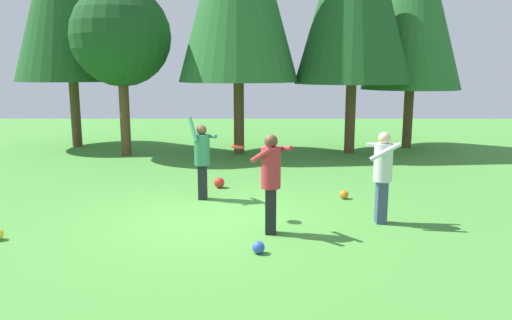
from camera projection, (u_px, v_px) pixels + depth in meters
ground_plane at (216, 220)px, 9.23m from camera, size 40.00×40.00×0.00m
person_thrower at (204, 155)px, 10.57m from camera, size 0.66×0.65×1.82m
person_catcher at (273, 175)px, 8.28m from camera, size 0.73×0.76×1.75m
person_bystander at (385, 170)px, 8.86m from camera, size 0.62×0.54×1.71m
frisbee at (240, 147)px, 9.10m from camera, size 0.33×0.32×0.10m
ball_blue at (261, 247)px, 7.51m from camera, size 0.20×0.20×0.20m
ball_red at (221, 183)px, 11.75m from camera, size 0.25×0.25×0.25m
ball_orange at (346, 195)px, 10.72m from camera, size 0.20×0.20×0.20m
ball_yellow at (0, 234)px, 8.13m from camera, size 0.19×0.19×0.19m
tree_left at (123, 37)px, 15.65m from camera, size 3.24×3.24×5.53m
tree_far_right at (417, 1)px, 17.01m from camera, size 3.51×3.51×8.39m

